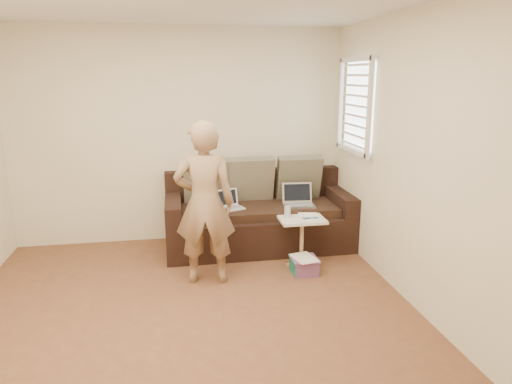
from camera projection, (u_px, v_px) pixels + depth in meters
floor at (191, 329)px, 3.77m from camera, size 4.50×4.50×0.00m
wall_back at (179, 137)px, 5.60m from camera, size 4.00×0.00×4.00m
wall_front at (207, 339)px, 1.31m from camera, size 4.00×0.00×4.00m
wall_right at (428, 166)px, 3.80m from camera, size 0.00×4.50×4.50m
window_blinds at (356, 106)px, 5.12m from camera, size 0.12×0.88×1.08m
sofa at (259, 213)px, 5.52m from camera, size 2.20×0.95×0.85m
pillow_left at (206, 181)px, 5.55m from camera, size 0.55×0.29×0.57m
pillow_mid at (251, 179)px, 5.63m from camera, size 0.55×0.27×0.57m
pillow_right at (299, 178)px, 5.72m from camera, size 0.55×0.28×0.57m
laptop_silver at (299, 206)px, 5.45m from camera, size 0.38×0.29×0.24m
laptop_white at (230, 209)px, 5.32m from camera, size 0.36×0.31×0.22m
person at (205, 203)px, 4.47m from camera, size 0.64×0.47×1.63m
side_table at (302, 242)px, 4.99m from camera, size 0.49×0.34×0.53m
drinking_glass at (287, 212)px, 4.97m from camera, size 0.07×0.07×0.12m
scissors at (310, 218)px, 4.91m from camera, size 0.20×0.15×0.02m
paper_on_table at (309, 217)px, 4.99m from camera, size 0.25×0.33×0.00m
striped_box at (304, 265)px, 4.82m from camera, size 0.28×0.28×0.17m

